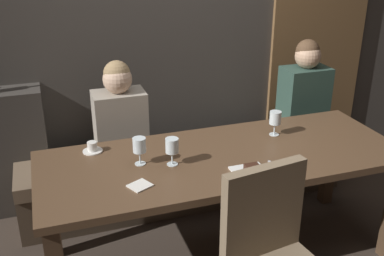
{
  "coord_description": "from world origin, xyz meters",
  "views": [
    {
      "loc": [
        -0.97,
        -2.27,
        1.98
      ],
      "look_at": [
        -0.12,
        0.23,
        0.84
      ],
      "focal_mm": 42.87,
      "sensor_mm": 36.0,
      "label": 1
    }
  ],
  "objects_px": {
    "banquette_bench": "(188,175)",
    "diner_redhead": "(120,115)",
    "wine_glass_end_left": "(275,118)",
    "espresso_cup": "(92,148)",
    "chair_near_side": "(274,254)",
    "wine_glass_center_front": "(172,147)",
    "wine_glass_near_left": "(139,146)",
    "dining_table": "(223,168)",
    "fork_on_table": "(272,168)",
    "diner_bearded": "(304,90)",
    "dessert_plate": "(251,171)"
  },
  "relations": [
    {
      "from": "diner_bearded",
      "to": "diner_redhead",
      "type": "bearing_deg",
      "value": -179.66
    },
    {
      "from": "fork_on_table",
      "to": "espresso_cup",
      "type": "bearing_deg",
      "value": 166.79
    },
    {
      "from": "wine_glass_end_left",
      "to": "chair_near_side",
      "type": "bearing_deg",
      "value": -117.28
    },
    {
      "from": "fork_on_table",
      "to": "banquette_bench",
      "type": "bearing_deg",
      "value": 118.57
    },
    {
      "from": "dining_table",
      "to": "diner_bearded",
      "type": "xyz_separation_m",
      "value": [
        0.98,
        0.72,
        0.16
      ]
    },
    {
      "from": "dining_table",
      "to": "banquette_bench",
      "type": "xyz_separation_m",
      "value": [
        0.0,
        0.7,
        -0.42
      ]
    },
    {
      "from": "wine_glass_near_left",
      "to": "fork_on_table",
      "type": "relative_size",
      "value": 0.96
    },
    {
      "from": "chair_near_side",
      "to": "diner_redhead",
      "type": "relative_size",
      "value": 1.34
    },
    {
      "from": "banquette_bench",
      "to": "wine_glass_end_left",
      "type": "height_order",
      "value": "wine_glass_end_left"
    },
    {
      "from": "diner_bearded",
      "to": "fork_on_table",
      "type": "relative_size",
      "value": 4.53
    },
    {
      "from": "dining_table",
      "to": "wine_glass_end_left",
      "type": "distance_m",
      "value": 0.5
    },
    {
      "from": "chair_near_side",
      "to": "fork_on_table",
      "type": "xyz_separation_m",
      "value": [
        0.23,
        0.48,
        0.18
      ]
    },
    {
      "from": "wine_glass_center_front",
      "to": "espresso_cup",
      "type": "bearing_deg",
      "value": 142.57
    },
    {
      "from": "dining_table",
      "to": "diner_bearded",
      "type": "relative_size",
      "value": 2.86
    },
    {
      "from": "diner_redhead",
      "to": "fork_on_table",
      "type": "distance_m",
      "value": 1.18
    },
    {
      "from": "chair_near_side",
      "to": "diner_redhead",
      "type": "height_order",
      "value": "diner_redhead"
    },
    {
      "from": "chair_near_side",
      "to": "espresso_cup",
      "type": "xyz_separation_m",
      "value": [
        -0.71,
        1.02,
        0.21
      ]
    },
    {
      "from": "chair_near_side",
      "to": "wine_glass_center_front",
      "type": "distance_m",
      "value": 0.82
    },
    {
      "from": "wine_glass_end_left",
      "to": "wine_glass_near_left",
      "type": "distance_m",
      "value": 0.94
    },
    {
      "from": "wine_glass_end_left",
      "to": "espresso_cup",
      "type": "relative_size",
      "value": 1.37
    },
    {
      "from": "wine_glass_end_left",
      "to": "espresso_cup",
      "type": "xyz_separation_m",
      "value": [
        -1.17,
        0.13,
        -0.09
      ]
    },
    {
      "from": "dessert_plate",
      "to": "fork_on_table",
      "type": "height_order",
      "value": "dessert_plate"
    },
    {
      "from": "chair_near_side",
      "to": "espresso_cup",
      "type": "relative_size",
      "value": 8.17
    },
    {
      "from": "wine_glass_center_front",
      "to": "diner_bearded",
      "type": "bearing_deg",
      "value": 29.28
    },
    {
      "from": "chair_near_side",
      "to": "wine_glass_center_front",
      "type": "xyz_separation_m",
      "value": [
        -0.3,
        0.7,
        0.29
      ]
    },
    {
      "from": "chair_near_side",
      "to": "wine_glass_center_front",
      "type": "height_order",
      "value": "chair_near_side"
    },
    {
      "from": "diner_bearded",
      "to": "fork_on_table",
      "type": "distance_m",
      "value": 1.24
    },
    {
      "from": "diner_bearded",
      "to": "wine_glass_end_left",
      "type": "xyz_separation_m",
      "value": [
        -0.55,
        -0.55,
        0.04
      ]
    },
    {
      "from": "diner_bearded",
      "to": "wine_glass_center_front",
      "type": "relative_size",
      "value": 4.69
    },
    {
      "from": "dining_table",
      "to": "wine_glass_near_left",
      "type": "bearing_deg",
      "value": 174.56
    },
    {
      "from": "chair_near_side",
      "to": "wine_glass_end_left",
      "type": "xyz_separation_m",
      "value": [
        0.46,
        0.89,
        0.3
      ]
    },
    {
      "from": "dining_table",
      "to": "chair_near_side",
      "type": "xyz_separation_m",
      "value": [
        -0.03,
        -0.72,
        -0.09
      ]
    },
    {
      "from": "chair_near_side",
      "to": "diner_redhead",
      "type": "bearing_deg",
      "value": 108.02
    },
    {
      "from": "chair_near_side",
      "to": "wine_glass_end_left",
      "type": "bearing_deg",
      "value": 62.72
    },
    {
      "from": "dining_table",
      "to": "chair_near_side",
      "type": "relative_size",
      "value": 2.24
    },
    {
      "from": "dessert_plate",
      "to": "wine_glass_center_front",
      "type": "bearing_deg",
      "value": 148.17
    },
    {
      "from": "diner_redhead",
      "to": "wine_glass_end_left",
      "type": "bearing_deg",
      "value": -30.23
    },
    {
      "from": "banquette_bench",
      "to": "diner_redhead",
      "type": "relative_size",
      "value": 3.41
    },
    {
      "from": "espresso_cup",
      "to": "fork_on_table",
      "type": "relative_size",
      "value": 0.71
    },
    {
      "from": "espresso_cup",
      "to": "banquette_bench",
      "type": "bearing_deg",
      "value": 28.52
    },
    {
      "from": "dining_table",
      "to": "espresso_cup",
      "type": "distance_m",
      "value": 0.81
    },
    {
      "from": "diner_redhead",
      "to": "wine_glass_end_left",
      "type": "height_order",
      "value": "diner_redhead"
    },
    {
      "from": "diner_bearded",
      "to": "espresso_cup",
      "type": "xyz_separation_m",
      "value": [
        -1.72,
        -0.42,
        -0.05
      ]
    },
    {
      "from": "dining_table",
      "to": "fork_on_table",
      "type": "distance_m",
      "value": 0.33
    },
    {
      "from": "banquette_bench",
      "to": "chair_near_side",
      "type": "bearing_deg",
      "value": -91.21
    },
    {
      "from": "dining_table",
      "to": "chair_near_side",
      "type": "bearing_deg",
      "value": -92.39
    },
    {
      "from": "wine_glass_near_left",
      "to": "banquette_bench",
      "type": "bearing_deg",
      "value": 52.53
    },
    {
      "from": "banquette_bench",
      "to": "espresso_cup",
      "type": "height_order",
      "value": "espresso_cup"
    },
    {
      "from": "diner_redhead",
      "to": "banquette_bench",
      "type": "bearing_deg",
      "value": -0.78
    },
    {
      "from": "wine_glass_center_front",
      "to": "wine_glass_end_left",
      "type": "bearing_deg",
      "value": 13.91
    }
  ]
}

